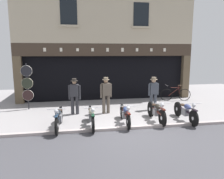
{
  "coord_description": "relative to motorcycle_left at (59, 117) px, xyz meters",
  "views": [
    {
      "loc": [
        -1.96,
        -7.48,
        2.84
      ],
      "look_at": [
        -0.17,
        2.58,
        1.08
      ],
      "focal_mm": 35.2,
      "sensor_mm": 36.0,
      "label": 1
    }
  ],
  "objects": [
    {
      "name": "leaning_bicycle",
      "position": [
        6.47,
        3.7,
        -0.05
      ],
      "size": [
        1.77,
        0.5,
        0.95
      ],
      "rotation": [
        0.0,
        0.0,
        1.41
      ],
      "color": "black",
      "rests_on": "ground"
    },
    {
      "name": "motorcycle_center",
      "position": [
        2.56,
        0.1,
        -0.02
      ],
      "size": [
        0.62,
        2.05,
        0.9
      ],
      "rotation": [
        0.0,
        0.0,
        3.08
      ],
      "color": "black",
      "rests_on": "ground"
    },
    {
      "name": "salesman_right",
      "position": [
        4.43,
        1.97,
        0.47
      ],
      "size": [
        0.55,
        0.36,
        1.63
      ],
      "rotation": [
        0.0,
        0.0,
        3.29
      ],
      "color": "#3D424C",
      "rests_on": "ground"
    },
    {
      "name": "tyre_sign_pole",
      "position": [
        -1.66,
        3.13,
        0.86
      ],
      "size": [
        0.55,
        0.06,
        2.29
      ],
      "color": "#232328",
      "rests_on": "ground"
    },
    {
      "name": "motorcycle_center_left",
      "position": [
        1.22,
        0.02,
        -0.01
      ],
      "size": [
        0.62,
        2.04,
        0.91
      ],
      "rotation": [
        0.0,
        0.0,
        3.14
      ],
      "color": "black",
      "rests_on": "ground"
    },
    {
      "name": "shopkeeper_center",
      "position": [
        2.04,
        1.73,
        0.51
      ],
      "size": [
        0.55,
        0.34,
        1.69
      ],
      "rotation": [
        0.0,
        0.0,
        3.38
      ],
      "color": "brown",
      "rests_on": "ground"
    },
    {
      "name": "motorcycle_center_right",
      "position": [
        3.9,
        0.17,
        0.0
      ],
      "size": [
        0.62,
        2.02,
        0.94
      ],
      "rotation": [
        0.0,
        0.0,
        3.13
      ],
      "color": "black",
      "rests_on": "ground"
    },
    {
      "name": "shop_facade",
      "position": [
        2.54,
        6.37,
        1.35
      ],
      "size": [
        10.59,
        4.42,
        6.72
      ],
      "color": "black",
      "rests_on": "ground"
    },
    {
      "name": "advert_board_far",
      "position": [
        5.41,
        4.78,
        1.4
      ],
      "size": [
        0.73,
        0.03,
        0.91
      ],
      "color": "silver"
    },
    {
      "name": "ground",
      "position": [
        2.54,
        -1.6,
        -0.47
      ],
      "size": [
        22.29,
        22.0,
        0.18
      ],
      "color": "gray"
    },
    {
      "name": "advert_board_near",
      "position": [
        4.44,
        4.78,
        1.42
      ],
      "size": [
        0.69,
        0.03,
        1.02
      ],
      "color": "silver"
    },
    {
      "name": "salesman_left",
      "position": [
        0.61,
        1.86,
        0.48
      ],
      "size": [
        0.55,
        0.33,
        1.65
      ],
      "rotation": [
        0.0,
        0.0,
        2.94
      ],
      "color": "#2D2D33",
      "rests_on": "ground"
    },
    {
      "name": "motorcycle_left",
      "position": [
        0.0,
        0.0,
        0.0
      ],
      "size": [
        0.62,
        2.03,
        0.92
      ],
      "rotation": [
        0.0,
        0.0,
        3.09
      ],
      "color": "black",
      "rests_on": "ground"
    },
    {
      "name": "motorcycle_right",
      "position": [
        5.1,
        0.01,
        -0.01
      ],
      "size": [
        0.62,
        2.06,
        0.91
      ],
      "rotation": [
        0.0,
        0.0,
        3.11
      ],
      "color": "black",
      "rests_on": "ground"
    }
  ]
}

